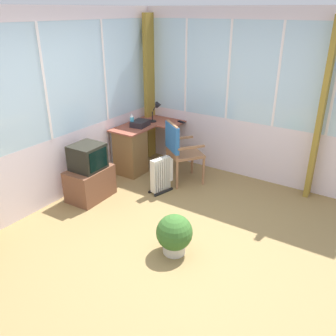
{
  "coord_description": "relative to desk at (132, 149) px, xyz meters",
  "views": [
    {
      "loc": [
        -2.91,
        -1.9,
        2.53
      ],
      "look_at": [
        0.54,
        0.38,
        0.67
      ],
      "focal_mm": 37.89,
      "sensor_mm": 36.0,
      "label": 1
    }
  ],
  "objects": [
    {
      "name": "ground",
      "position": [
        -1.32,
        -1.62,
        -0.44
      ],
      "size": [
        5.42,
        4.81,
        0.06
      ],
      "primitive_type": "cube",
      "color": "olive"
    },
    {
      "name": "north_window_panel",
      "position": [
        -1.32,
        0.31,
        0.88
      ],
      "size": [
        4.42,
        0.07,
        2.57
      ],
      "color": "silver",
      "rests_on": "ground"
    },
    {
      "name": "east_window_panel",
      "position": [
        0.92,
        -1.62,
        0.88
      ],
      "size": [
        0.07,
        3.81,
        2.57
      ],
      "color": "silver",
      "rests_on": "ground"
    },
    {
      "name": "curtain_corner",
      "position": [
        0.79,
        0.18,
        0.83
      ],
      "size": [
        0.3,
        0.09,
        2.47
      ],
      "primitive_type": "cube",
      "rotation": [
        0.0,
        0.0,
        0.07
      ],
      "color": "olive",
      "rests_on": "ground"
    },
    {
      "name": "curtain_east_far",
      "position": [
        0.84,
        -2.67,
        0.83
      ],
      "size": [
        0.3,
        0.08,
        2.47
      ],
      "primitive_type": "cube",
      "rotation": [
        0.0,
        0.0,
        0.04
      ],
      "color": "olive",
      "rests_on": "ground"
    },
    {
      "name": "desk",
      "position": [
        0.0,
        0.0,
        0.0
      ],
      "size": [
        1.15,
        0.79,
        0.76
      ],
      "color": "brown",
      "rests_on": "ground"
    },
    {
      "name": "desk_lamp",
      "position": [
        0.58,
        -0.12,
        0.58
      ],
      "size": [
        0.22,
        0.19,
        0.35
      ],
      "color": "black",
      "rests_on": "desk"
    },
    {
      "name": "tv_remote",
      "position": [
        0.74,
        -0.5,
        0.36
      ],
      "size": [
        0.09,
        0.16,
        0.02
      ],
      "primitive_type": "cube",
      "rotation": [
        0.0,
        0.0,
        -0.3
      ],
      "color": "black",
      "rests_on": "desk"
    },
    {
      "name": "spray_bottle",
      "position": [
        0.1,
        0.06,
        0.46
      ],
      "size": [
        0.06,
        0.06,
        0.22
      ],
      "color": "#45B3D8",
      "rests_on": "desk"
    },
    {
      "name": "paper_tray",
      "position": [
        0.19,
        -0.04,
        0.4
      ],
      "size": [
        0.33,
        0.27,
        0.09
      ],
      "primitive_type": "cube",
      "rotation": [
        0.0,
        0.0,
        0.13
      ],
      "color": "black",
      "rests_on": "desk"
    },
    {
      "name": "wooden_armchair",
      "position": [
        0.09,
        -0.84,
        0.21
      ],
      "size": [
        0.67,
        0.67,
        0.98
      ],
      "color": "#9B6845",
      "rests_on": "ground"
    },
    {
      "name": "tv_on_stand",
      "position": [
        -1.04,
        -0.06,
        -0.04
      ],
      "size": [
        0.66,
        0.46,
        0.82
      ],
      "color": "brown",
      "rests_on": "ground"
    },
    {
      "name": "space_heater",
      "position": [
        -0.3,
        -0.81,
        -0.14
      ],
      "size": [
        0.41,
        0.26,
        0.54
      ],
      "color": "white",
      "rests_on": "ground"
    },
    {
      "name": "potted_plant",
      "position": [
        -1.45,
        -1.77,
        -0.16
      ],
      "size": [
        0.41,
        0.41,
        0.47
      ],
      "color": "beige",
      "rests_on": "ground"
    }
  ]
}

